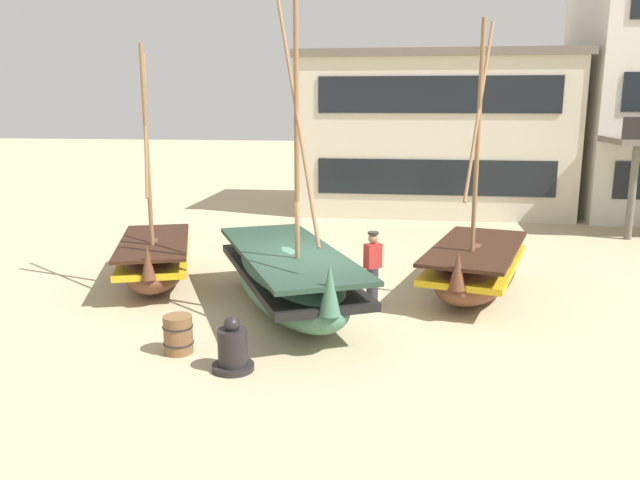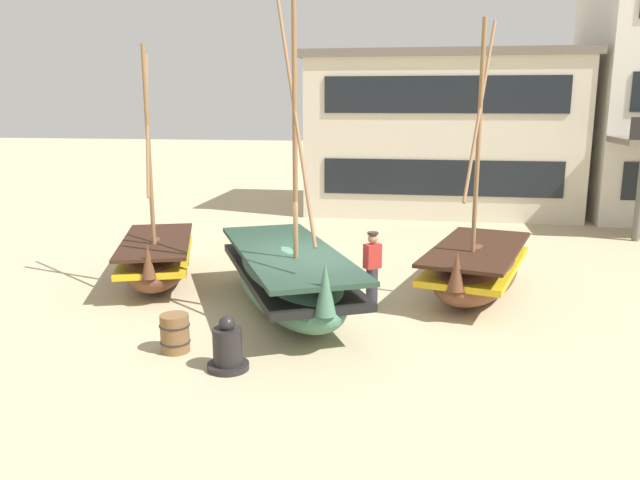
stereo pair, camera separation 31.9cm
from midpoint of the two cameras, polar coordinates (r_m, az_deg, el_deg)
The scene contains 8 objects.
ground_plane at distance 13.71m, azimuth 0.00°, elevation -6.62°, with size 120.00×120.00×0.00m, color tan.
fishing_boat_near_left at distance 16.25m, azimuth -13.90°, elevation -1.63°, with size 2.84×4.47×5.73m.
fishing_boat_centre_large at distance 13.71m, azimuth -2.21°, elevation -3.35°, with size 4.26×6.09×6.88m.
fishing_boat_far_right at distance 15.24m, azimuth 14.45°, elevation -2.47°, with size 2.94×4.80×6.23m.
fisherman_by_hull at distance 13.99m, azimuth 5.36°, elevation -2.71°, with size 0.42×0.40×1.68m.
capstan_winch at distance 10.96m, azimuth -7.47°, elevation -9.67°, with size 0.72×0.72×0.95m.
wooden_barrel at distance 11.86m, azimuth -12.16°, elevation -8.20°, with size 0.56×0.56×0.70m.
harbor_building_main at distance 27.10m, azimuth 11.13°, elevation 9.46°, with size 10.90×6.25×6.36m.
Camera 2 is at (2.22, -12.77, 4.46)m, focal length 35.59 mm.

